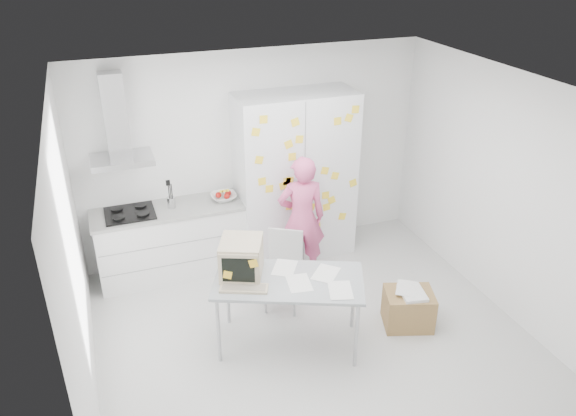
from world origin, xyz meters
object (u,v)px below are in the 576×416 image
object	(u,v)px
desk	(259,268)
cardboard_box	(408,308)
chair	(284,265)
person	(302,218)

from	to	relation	value
desk	cardboard_box	bearing A→B (deg)	12.10
desk	chair	xyz separation A→B (m)	(0.46, 0.54, -0.39)
desk	person	bearing A→B (deg)	73.12
desk	chair	world-z (taller)	desk
desk	cardboard_box	size ratio (longest dim) A/B	2.68
person	desk	size ratio (longest dim) A/B	0.96
person	chair	size ratio (longest dim) A/B	1.75
cardboard_box	person	bearing A→B (deg)	119.15
cardboard_box	chair	bearing A→B (deg)	143.56
chair	person	bearing A→B (deg)	80.97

